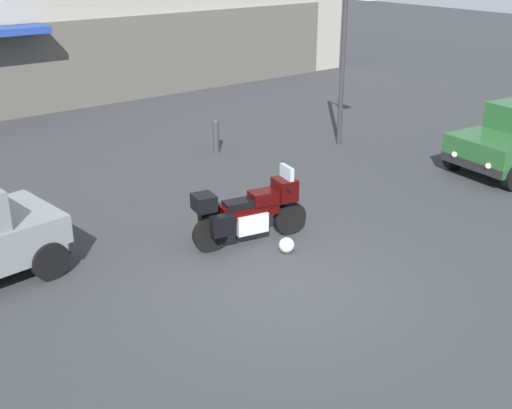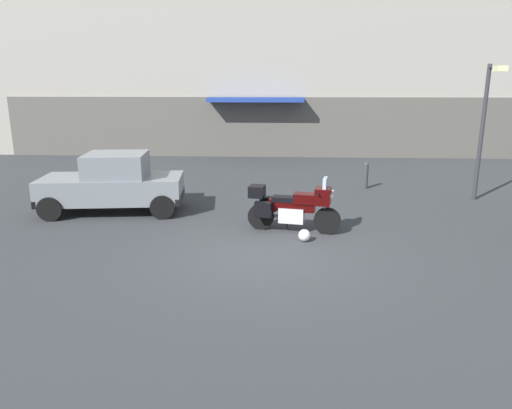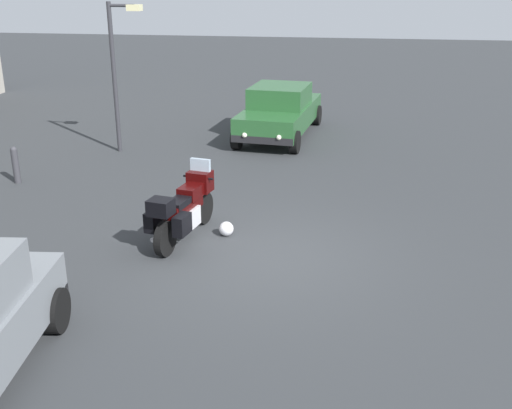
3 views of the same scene
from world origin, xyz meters
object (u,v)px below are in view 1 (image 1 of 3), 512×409
Objects in this scene: motorcycle at (249,211)px; streetlamp_curbside at (348,51)px; helmet at (287,245)px; bollard_curbside at (216,135)px.

streetlamp_curbside is (5.69, 3.29, 1.88)m from motorcycle.
motorcycle is at bearing 110.76° from helmet.
streetlamp_curbside is (5.41, 4.03, 2.36)m from helmet.
bollard_curbside is (2.61, 4.84, -0.15)m from motorcycle.
streetlamp_curbside reaches higher than bollard_curbside.
motorcycle is 8.02× the size of helmet.
helmet is 0.07× the size of streetlamp_curbside.
motorcycle is 6.84m from streetlamp_curbside.
motorcycle reaches higher than bollard_curbside.
bollard_curbside is (-3.09, 1.55, -2.03)m from streetlamp_curbside.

